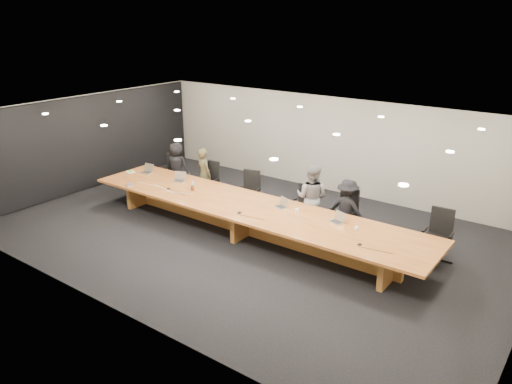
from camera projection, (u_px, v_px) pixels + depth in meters
ground at (249, 234)px, 12.03m from camera, size 12.00×12.00×0.00m
back_wall at (331, 145)px, 14.59m from camera, size 12.00×0.02×2.80m
left_wall_panel at (90, 143)px, 14.87m from camera, size 0.08×7.84×2.74m
conference_table at (249, 214)px, 11.85m from camera, size 9.00×1.80×0.75m
chair_far_left at (170, 173)px, 14.84m from camera, size 0.64×0.64×1.11m
chair_left at (208, 181)px, 14.00m from camera, size 0.64×0.64×1.15m
chair_mid_left at (249, 191)px, 13.25m from camera, size 0.70×0.70×1.13m
chair_mid_right at (301, 205)px, 12.51m from camera, size 0.56×0.56×1.00m
chair_right at (344, 213)px, 11.80m from camera, size 0.61×0.61×1.16m
chair_far_right at (437, 236)px, 10.59m from camera, size 0.61×0.61×1.16m
person_a at (177, 167)px, 14.77m from camera, size 0.81×0.62×1.47m
person_b at (204, 174)px, 14.03m from camera, size 0.63×0.50×1.51m
person_c at (312, 198)px, 12.06m from camera, size 0.89×0.75×1.65m
person_d at (347, 209)px, 11.67m from camera, size 0.94×0.56×1.43m
laptop_a at (146, 169)px, 14.12m from camera, size 0.34×0.26×0.26m
laptop_b at (179, 177)px, 13.42m from camera, size 0.39×0.34×0.26m
laptop_d at (280, 203)px, 11.61m from camera, size 0.35×0.31×0.23m
laptop_e at (336, 217)px, 10.77m from camera, size 0.37×0.32×0.24m
water_bottle at (193, 185)px, 12.81m from camera, size 0.08×0.08×0.22m
amber_mug at (192, 188)px, 12.75m from camera, size 0.11×0.11×0.11m
paper_cup_near at (297, 211)px, 11.32m from camera, size 0.10×0.10×0.10m
paper_cup_far at (356, 229)px, 10.41m from camera, size 0.08×0.08×0.08m
notepad at (131, 172)px, 14.24m from camera, size 0.31×0.28×0.02m
lime_gadget at (131, 171)px, 14.23m from camera, size 0.19×0.14×0.03m
av_box at (130, 185)px, 13.15m from camera, size 0.25×0.22×0.03m
mic_left at (168, 188)px, 12.88m from camera, size 0.11×0.11×0.03m
mic_center at (240, 212)px, 11.33m from camera, size 0.14×0.14×0.03m
mic_right at (360, 244)px, 9.78m from camera, size 0.13×0.13×0.03m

